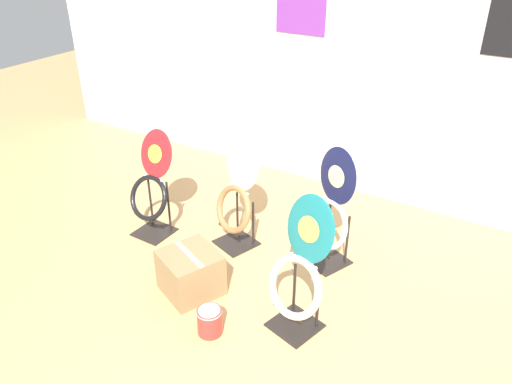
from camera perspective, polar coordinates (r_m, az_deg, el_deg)
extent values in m
cube|color=silver|center=(4.21, 18.53, 14.53)|extent=(8.00, 0.06, 2.60)
cube|color=purple|center=(4.47, 5.18, 20.71)|extent=(0.46, 0.01, 0.51)
cube|color=black|center=(3.25, 4.46, -14.93)|extent=(0.34, 0.34, 0.01)
cylinder|color=black|center=(3.22, 4.40, -10.87)|extent=(0.02, 0.02, 0.37)
cylinder|color=black|center=(3.13, 7.10, -12.50)|extent=(0.02, 0.02, 0.37)
cylinder|color=black|center=(3.10, 3.59, -13.62)|extent=(0.22, 0.08, 0.02)
torus|color=beige|center=(3.03, 4.42, -10.80)|extent=(0.43, 0.29, 0.38)
ellipsoid|color=#197075|center=(2.88, 6.23, -4.21)|extent=(0.36, 0.20, 0.41)
ellipsoid|color=#EADB4C|center=(2.87, 6.01, -4.28)|extent=(0.16, 0.08, 0.16)
sphere|color=silver|center=(3.02, 4.07, -7.09)|extent=(0.02, 0.02, 0.02)
sphere|color=silver|center=(2.92, 6.82, -8.64)|extent=(0.02, 0.02, 0.02)
cube|color=black|center=(3.94, -2.26, -5.80)|extent=(0.36, 0.36, 0.01)
cylinder|color=black|center=(3.95, -2.14, -2.42)|extent=(0.02, 0.02, 0.37)
cylinder|color=black|center=(3.82, -0.33, -3.61)|extent=(0.02, 0.02, 0.37)
cylinder|color=black|center=(3.82, -3.21, -4.33)|extent=(0.22, 0.09, 0.02)
torus|color=#9E7042|center=(3.76, -2.60, -1.97)|extent=(0.41, 0.28, 0.37)
ellipsoid|color=white|center=(3.63, -1.55, 3.61)|extent=(0.38, 0.21, 0.45)
ellipsoid|color=silver|center=(3.62, -1.72, 3.58)|extent=(0.17, 0.09, 0.17)
sphere|color=silver|center=(3.78, -2.93, 0.92)|extent=(0.02, 0.02, 0.02)
sphere|color=silver|center=(3.64, -0.98, -0.25)|extent=(0.02, 0.02, 0.02)
cube|color=black|center=(3.79, 8.08, -7.73)|extent=(0.37, 0.37, 0.01)
cylinder|color=black|center=(3.78, 8.28, -4.05)|extent=(0.02, 0.02, 0.40)
cylinder|color=black|center=(3.67, 10.38, -5.39)|extent=(0.02, 0.02, 0.40)
cylinder|color=black|center=(3.65, 7.37, -6.12)|extent=(0.21, 0.10, 0.02)
torus|color=silver|center=(3.59, 8.19, -3.68)|extent=(0.39, 0.26, 0.37)
ellipsoid|color=#141942|center=(3.45, 9.34, 1.80)|extent=(0.34, 0.18, 0.42)
ellipsoid|color=beige|center=(3.43, 9.15, 1.75)|extent=(0.15, 0.08, 0.16)
sphere|color=silver|center=(3.59, 7.85, -0.64)|extent=(0.02, 0.02, 0.02)
sphere|color=silver|center=(3.48, 9.94, -1.88)|extent=(0.02, 0.02, 0.02)
cube|color=black|center=(4.15, -11.53, -4.49)|extent=(0.29, 0.29, 0.01)
cylinder|color=black|center=(4.14, -11.97, -0.88)|extent=(0.02, 0.02, 0.44)
cylinder|color=black|center=(4.02, -9.94, -1.65)|extent=(0.02, 0.02, 0.44)
cylinder|color=black|center=(4.00, -12.53, -2.83)|extent=(0.22, 0.02, 0.02)
torus|color=black|center=(3.96, -12.20, -0.66)|extent=(0.37, 0.21, 0.34)
ellipsoid|color=#AD1E23|center=(3.90, -11.33, 4.30)|extent=(0.32, 0.15, 0.37)
ellipsoid|color=yellow|center=(3.89, -11.50, 4.29)|extent=(0.14, 0.05, 0.14)
sphere|color=silver|center=(4.00, -12.56, 1.90)|extent=(0.02, 0.02, 0.02)
sphere|color=silver|center=(3.89, -10.73, 1.28)|extent=(0.02, 0.02, 0.02)
cylinder|color=red|center=(3.16, -5.30, -14.50)|extent=(0.15, 0.15, 0.17)
torus|color=silver|center=(3.11, -5.37, -13.43)|extent=(0.16, 0.16, 0.01)
cylinder|color=#B2B2B7|center=(3.10, -5.38, -13.32)|extent=(0.14, 0.14, 0.00)
cube|color=#93754C|center=(3.43, -7.48, -9.12)|extent=(0.46, 0.47, 0.30)
cube|color=#B7AD89|center=(3.34, -7.65, -7.06)|extent=(0.33, 0.17, 0.00)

